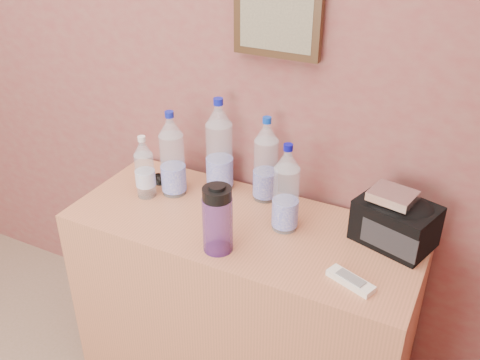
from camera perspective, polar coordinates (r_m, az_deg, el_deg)
name	(u,v)px	position (r m, az deg, el deg)	size (l,w,h in m)	color
picture_frame	(277,18)	(1.79, 4.01, 16.82)	(0.30, 0.03, 0.25)	#382311
dresser	(242,307)	(2.07, 0.22, -13.37)	(1.22, 0.51, 0.76)	tan
pet_large_a	(172,158)	(1.96, -7.23, 2.32)	(0.09, 0.09, 0.33)	silver
pet_large_b	(219,150)	(1.97, -2.22, 3.22)	(0.10, 0.10, 0.36)	#A4BAD2
pet_large_c	(266,164)	(1.91, 2.77, 1.75)	(0.09, 0.09, 0.32)	silver
pet_large_d	(286,192)	(1.75, 4.93, -1.33)	(0.08, 0.08, 0.31)	silver
pet_small	(145,170)	(1.97, -10.13, 1.03)	(0.07, 0.07, 0.24)	silver
nalgene_bottle	(218,219)	(1.66, -2.41, -4.13)	(0.10, 0.10, 0.23)	#542884
sunglasses	(168,180)	(2.08, -7.72, 0.03)	(0.13, 0.05, 0.03)	black
ac_remote	(351,281)	(1.61, 11.71, -10.49)	(0.15, 0.05, 0.02)	silver
toiletry_bag	(396,221)	(1.78, 16.28, -4.18)	(0.24, 0.17, 0.16)	black
foil_packet	(393,196)	(1.72, 15.99, -1.61)	(0.13, 0.11, 0.03)	silver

